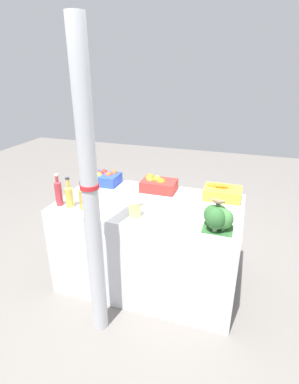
{
  "coord_description": "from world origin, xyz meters",
  "views": [
    {
      "loc": [
        0.74,
        -2.27,
        1.96
      ],
      "look_at": [
        0.0,
        0.0,
        0.94
      ],
      "focal_mm": 28.0,
      "sensor_mm": 36.0,
      "label": 1
    }
  ],
  "objects_px": {
    "juice_bottle_ruby": "(58,192)",
    "juice_bottle_golden": "(69,195)",
    "support_pole": "(91,201)",
    "juice_bottle_amber": "(83,198)",
    "broccoli_pile": "(218,217)",
    "carrot_crate": "(222,193)",
    "pickle_jar": "(135,209)",
    "orange_crate": "(158,184)",
    "sparrow_bird": "(218,202)",
    "apple_crate": "(102,177)"
  },
  "relations": [
    {
      "from": "juice_bottle_golden",
      "to": "carrot_crate",
      "type": "bearing_deg",
      "value": 25.37
    },
    {
      "from": "juice_bottle_ruby",
      "to": "pickle_jar",
      "type": "relative_size",
      "value": 2.08
    },
    {
      "from": "juice_bottle_amber",
      "to": "pickle_jar",
      "type": "bearing_deg",
      "value": 0.7
    },
    {
      "from": "juice_bottle_golden",
      "to": "pickle_jar",
      "type": "distance_m",
      "value": 0.59
    },
    {
      "from": "juice_bottle_golden",
      "to": "support_pole",
      "type": "bearing_deg",
      "value": -41.42
    },
    {
      "from": "support_pole",
      "to": "sparrow_bird",
      "type": "relative_size",
      "value": 16.96
    },
    {
      "from": "juice_bottle_golden",
      "to": "juice_bottle_amber",
      "type": "xyz_separation_m",
      "value": [
        0.13,
        -0.0,
        -0.01
      ]
    },
    {
      "from": "juice_bottle_golden",
      "to": "pickle_jar",
      "type": "bearing_deg",
      "value": 0.55
    },
    {
      "from": "broccoli_pile",
      "to": "juice_bottle_golden",
      "type": "xyz_separation_m",
      "value": [
        -1.23,
        -0.01,
        0.01
      ]
    },
    {
      "from": "apple_crate",
      "to": "carrot_crate",
      "type": "distance_m",
      "value": 1.2
    },
    {
      "from": "orange_crate",
      "to": "juice_bottle_amber",
      "type": "distance_m",
      "value": 0.75
    },
    {
      "from": "juice_bottle_amber",
      "to": "sparrow_bird",
      "type": "bearing_deg",
      "value": 0.82
    },
    {
      "from": "juice_bottle_golden",
      "to": "sparrow_bird",
      "type": "distance_m",
      "value": 1.23
    },
    {
      "from": "carrot_crate",
      "to": "pickle_jar",
      "type": "bearing_deg",
      "value": -137.67
    },
    {
      "from": "sparrow_bird",
      "to": "orange_crate",
      "type": "bearing_deg",
      "value": 157.63
    },
    {
      "from": "orange_crate",
      "to": "juice_bottle_ruby",
      "type": "xyz_separation_m",
      "value": [
        -0.71,
        -0.58,
        0.06
      ]
    },
    {
      "from": "orange_crate",
      "to": "juice_bottle_ruby",
      "type": "height_order",
      "value": "juice_bottle_ruby"
    },
    {
      "from": "carrot_crate",
      "to": "juice_bottle_amber",
      "type": "height_order",
      "value": "juice_bottle_amber"
    },
    {
      "from": "carrot_crate",
      "to": "juice_bottle_golden",
      "type": "bearing_deg",
      "value": -154.63
    },
    {
      "from": "support_pole",
      "to": "juice_bottle_amber",
      "type": "bearing_deg",
      "value": 128.18
    },
    {
      "from": "support_pole",
      "to": "pickle_jar",
      "type": "bearing_deg",
      "value": 65.3
    },
    {
      "from": "support_pole",
      "to": "juice_bottle_amber",
      "type": "relative_size",
      "value": 9.3
    },
    {
      "from": "carrot_crate",
      "to": "support_pole",
      "type": "bearing_deg",
      "value": -130.21
    },
    {
      "from": "juice_bottle_ruby",
      "to": "sparrow_bird",
      "type": "height_order",
      "value": "juice_bottle_ruby"
    },
    {
      "from": "support_pole",
      "to": "juice_bottle_ruby",
      "type": "height_order",
      "value": "support_pole"
    },
    {
      "from": "orange_crate",
      "to": "sparrow_bird",
      "type": "relative_size",
      "value": 2.49
    },
    {
      "from": "carrot_crate",
      "to": "juice_bottle_golden",
      "type": "relative_size",
      "value": 1.24
    },
    {
      "from": "support_pole",
      "to": "carrot_crate",
      "type": "bearing_deg",
      "value": 49.79
    },
    {
      "from": "support_pole",
      "to": "orange_crate",
      "type": "distance_m",
      "value": 0.99
    },
    {
      "from": "pickle_jar",
      "to": "sparrow_bird",
      "type": "relative_size",
      "value": 1.03
    },
    {
      "from": "support_pole",
      "to": "pickle_jar",
      "type": "distance_m",
      "value": 0.46
    },
    {
      "from": "orange_crate",
      "to": "broccoli_pile",
      "type": "distance_m",
      "value": 0.85
    },
    {
      "from": "support_pole",
      "to": "orange_crate",
      "type": "xyz_separation_m",
      "value": [
        0.19,
        0.95,
        -0.21
      ]
    },
    {
      "from": "juice_bottle_ruby",
      "to": "pickle_jar",
      "type": "bearing_deg",
      "value": 0.47
    },
    {
      "from": "pickle_jar",
      "to": "sparrow_bird",
      "type": "distance_m",
      "value": 0.65
    },
    {
      "from": "broccoli_pile",
      "to": "pickle_jar",
      "type": "distance_m",
      "value": 0.65
    },
    {
      "from": "broccoli_pile",
      "to": "support_pole",
      "type": "bearing_deg",
      "value": -155.25
    },
    {
      "from": "support_pole",
      "to": "juice_bottle_golden",
      "type": "distance_m",
      "value": 0.58
    },
    {
      "from": "juice_bottle_ruby",
      "to": "sparrow_bird",
      "type": "bearing_deg",
      "value": 0.68
    },
    {
      "from": "orange_crate",
      "to": "sparrow_bird",
      "type": "bearing_deg",
      "value": -42.45
    },
    {
      "from": "carrot_crate",
      "to": "orange_crate",
      "type": "bearing_deg",
      "value": 179.47
    },
    {
      "from": "support_pole",
      "to": "broccoli_pile",
      "type": "relative_size",
      "value": 9.67
    },
    {
      "from": "apple_crate",
      "to": "broccoli_pile",
      "type": "xyz_separation_m",
      "value": [
        1.22,
        -0.57,
        0.03
      ]
    },
    {
      "from": "support_pole",
      "to": "carrot_crate",
      "type": "height_order",
      "value": "support_pole"
    },
    {
      "from": "juice_bottle_golden",
      "to": "sparrow_bird",
      "type": "bearing_deg",
      "value": 0.73
    },
    {
      "from": "juice_bottle_ruby",
      "to": "carrot_crate",
      "type": "bearing_deg",
      "value": 23.62
    },
    {
      "from": "apple_crate",
      "to": "juice_bottle_golden",
      "type": "relative_size",
      "value": 1.24
    },
    {
      "from": "support_pole",
      "to": "juice_bottle_amber",
      "type": "height_order",
      "value": "support_pole"
    },
    {
      "from": "juice_bottle_ruby",
      "to": "juice_bottle_golden",
      "type": "distance_m",
      "value": 0.1
    },
    {
      "from": "juice_bottle_golden",
      "to": "juice_bottle_ruby",
      "type": "bearing_deg",
      "value": -180.0
    }
  ]
}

